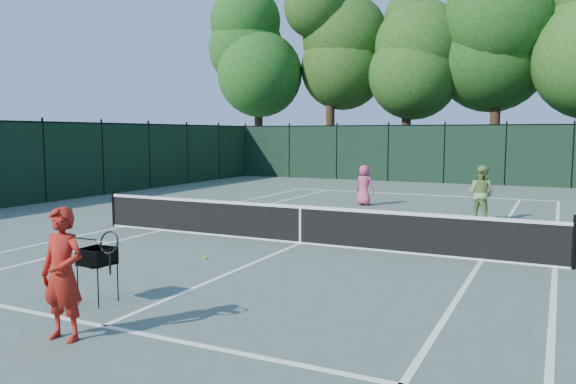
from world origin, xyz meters
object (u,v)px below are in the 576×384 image
at_px(coach, 63,274).
at_px(player_green, 481,193).
at_px(ball_hopper, 97,257).
at_px(loose_ball_midcourt, 205,257).
at_px(player_pink, 364,185).

bearing_deg(coach, player_green, 69.55).
bearing_deg(ball_hopper, player_green, 81.74).
xyz_separation_m(player_green, ball_hopper, (-4.24, -11.16, -0.11)).
distance_m(coach, ball_hopper, 1.54).
bearing_deg(loose_ball_midcourt, coach, -77.67).
relative_size(ball_hopper, loose_ball_midcourt, 12.72).
xyz_separation_m(coach, ball_hopper, (-0.76, 1.34, -0.13)).
bearing_deg(player_green, coach, 97.42).
distance_m(ball_hopper, loose_ball_midcourt, 3.35).
relative_size(player_green, loose_ball_midcourt, 24.41).
height_order(coach, player_pink, coach).
relative_size(coach, player_green, 1.02).
distance_m(coach, player_green, 12.97).
distance_m(coach, loose_ball_midcourt, 4.78).
bearing_deg(loose_ball_midcourt, ball_hopper, -85.60).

